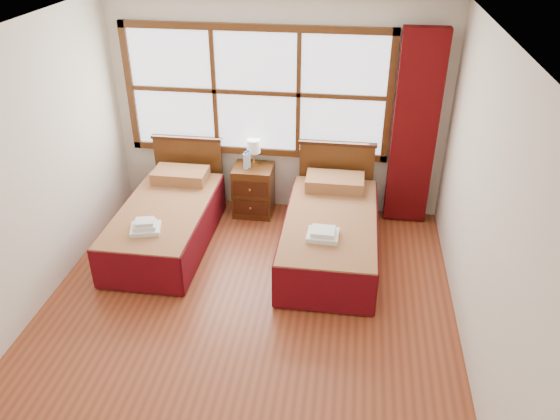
# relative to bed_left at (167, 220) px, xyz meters

# --- Properties ---
(floor) EXTENTS (4.50, 4.50, 0.00)m
(floor) POSITION_rel_bed_left_xyz_m (1.13, -1.20, -0.28)
(floor) COLOR brown
(floor) RESTS_ON ground
(ceiling) EXTENTS (4.50, 4.50, 0.00)m
(ceiling) POSITION_rel_bed_left_xyz_m (1.13, -1.20, 2.32)
(ceiling) COLOR white
(ceiling) RESTS_ON wall_back
(wall_back) EXTENTS (4.00, 0.00, 4.00)m
(wall_back) POSITION_rel_bed_left_xyz_m (1.13, 1.05, 1.02)
(wall_back) COLOR silver
(wall_back) RESTS_ON floor
(wall_left) EXTENTS (0.00, 4.50, 4.50)m
(wall_left) POSITION_rel_bed_left_xyz_m (-0.87, -1.20, 1.02)
(wall_left) COLOR silver
(wall_left) RESTS_ON floor
(wall_right) EXTENTS (0.00, 4.50, 4.50)m
(wall_right) POSITION_rel_bed_left_xyz_m (3.13, -1.20, 1.02)
(wall_right) COLOR silver
(wall_right) RESTS_ON floor
(window) EXTENTS (3.16, 0.06, 1.56)m
(window) POSITION_rel_bed_left_xyz_m (0.88, 1.01, 1.22)
(window) COLOR white
(window) RESTS_ON wall_back
(curtain) EXTENTS (0.50, 0.16, 2.30)m
(curtain) POSITION_rel_bed_left_xyz_m (2.73, 0.91, 0.89)
(curtain) COLOR #58080A
(curtain) RESTS_ON wall_back
(bed_left) EXTENTS (0.96, 1.98, 0.92)m
(bed_left) POSITION_rel_bed_left_xyz_m (0.00, 0.00, 0.00)
(bed_left) COLOR #37190B
(bed_left) RESTS_ON floor
(bed_right) EXTENTS (0.99, 2.01, 0.96)m
(bed_right) POSITION_rel_bed_left_xyz_m (1.86, -0.00, 0.01)
(bed_right) COLOR #37190B
(bed_right) RESTS_ON floor
(nightstand) EXTENTS (0.48, 0.47, 0.64)m
(nightstand) POSITION_rel_bed_left_xyz_m (0.86, 0.80, 0.04)
(nightstand) COLOR #512B11
(nightstand) RESTS_ON floor
(towels_left) EXTENTS (0.35, 0.33, 0.13)m
(towels_left) POSITION_rel_bed_left_xyz_m (-0.02, -0.57, 0.26)
(towels_left) COLOR white
(towels_left) RESTS_ON bed_left
(towels_right) EXTENTS (0.32, 0.28, 0.09)m
(towels_right) POSITION_rel_bed_left_xyz_m (1.80, -0.47, 0.27)
(towels_right) COLOR white
(towels_right) RESTS_ON bed_right
(lamp) EXTENTS (0.16, 0.16, 0.32)m
(lamp) POSITION_rel_bed_left_xyz_m (0.85, 0.89, 0.58)
(lamp) COLOR gold
(lamp) RESTS_ON nightstand
(bottle_near) EXTENTS (0.06, 0.06, 0.22)m
(bottle_near) POSITION_rel_bed_left_xyz_m (0.78, 0.74, 0.46)
(bottle_near) COLOR silver
(bottle_near) RESTS_ON nightstand
(bottle_far) EXTENTS (0.06, 0.06, 0.22)m
(bottle_far) POSITION_rel_bed_left_xyz_m (0.80, 0.79, 0.45)
(bottle_far) COLOR silver
(bottle_far) RESTS_ON nightstand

